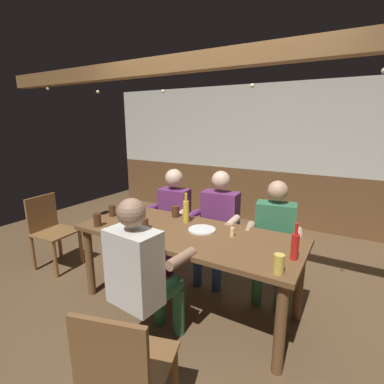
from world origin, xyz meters
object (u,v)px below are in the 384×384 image
object	(u,v)px
condiment_caddy	(129,231)
chair_empty_near_right	(123,373)
bottle_0	(295,246)
pint_glass_4	(97,220)
plate_0	(202,230)
person_0	(172,213)
chair_empty_near_left	(50,229)
pint_glass_5	(279,264)
bottle_1	(186,211)
pint_glass_1	(145,223)
person_3	(142,271)
dining_table	(187,242)
person_1	(218,221)
pint_glass_0	(134,217)
person_2	(274,234)
table_candle	(232,232)
pint_glass_2	(176,211)
pint_glass_3	(112,211)

from	to	relation	value
condiment_caddy	chair_empty_near_right	bearing A→B (deg)	-49.63
chair_empty_near_right	bottle_0	size ratio (longest dim) A/B	3.14
pint_glass_4	plate_0	bearing A→B (deg)	23.90
condiment_caddy	person_0	bearing A→B (deg)	101.33
chair_empty_near_left	pint_glass_5	bearing A→B (deg)	81.65
bottle_1	pint_glass_1	xyz separation A→B (m)	(-0.24, -0.35, -0.07)
person_3	pint_glass_1	world-z (taller)	person_3
dining_table	chair_empty_near_right	bearing A→B (deg)	-73.63
dining_table	bottle_1	world-z (taller)	bottle_1
condiment_caddy	pint_glass_4	size ratio (longest dim) A/B	1.11
plate_0	person_1	bearing A→B (deg)	100.30
bottle_1	person_1	bearing A→B (deg)	71.20
pint_glass_1	pint_glass_5	world-z (taller)	pint_glass_5
condiment_caddy	pint_glass_0	world-z (taller)	pint_glass_0
person_2	chair_empty_near_right	bearing A→B (deg)	71.83
person_3	chair_empty_near_right	size ratio (longest dim) A/B	1.42
person_1	table_candle	distance (m)	0.68
dining_table	bottle_0	distance (m)	0.98
dining_table	person_1	xyz separation A→B (m)	(0.00, 0.65, 0.01)
condiment_caddy	plate_0	xyz separation A→B (m)	(0.53, 0.41, -0.02)
plate_0	pint_glass_0	world-z (taller)	pint_glass_0
bottle_0	pint_glass_2	world-z (taller)	bottle_0
chair_empty_near_left	bottle_1	xyz separation A→B (m)	(1.71, 0.37, 0.41)
dining_table	pint_glass_2	world-z (taller)	pint_glass_2
condiment_caddy	bottle_1	world-z (taller)	bottle_1
dining_table	person_0	xyz separation A→B (m)	(-0.61, 0.64, -0.00)
person_3	chair_empty_near_right	distance (m)	0.71
person_3	table_candle	world-z (taller)	person_3
person_3	pint_glass_4	size ratio (longest dim) A/B	9.89
person_0	pint_glass_4	world-z (taller)	person_0
chair_empty_near_right	pint_glass_3	bearing A→B (deg)	120.30
chair_empty_near_right	pint_glass_2	bearing A→B (deg)	97.79
bottle_1	pint_glass_1	bearing A→B (deg)	-124.86
dining_table	person_3	world-z (taller)	person_3
table_candle	bottle_0	world-z (taller)	bottle_0
dining_table	chair_empty_near_right	distance (m)	1.30
table_candle	dining_table	bearing A→B (deg)	-164.76
person_1	pint_glass_5	world-z (taller)	person_1
dining_table	pint_glass_4	world-z (taller)	pint_glass_4
chair_empty_near_right	bottle_1	world-z (taller)	bottle_1
chair_empty_near_right	chair_empty_near_left	distance (m)	2.46
person_0	person_3	size ratio (longest dim) A/B	0.96
person_3	pint_glass_5	bearing A→B (deg)	24.88
table_candle	bottle_1	size ratio (longest dim) A/B	0.27
pint_glass_4	chair_empty_near_right	bearing A→B (deg)	-37.86
condiment_caddy	pint_glass_1	size ratio (longest dim) A/B	1.37
person_2	plate_0	size ratio (longest dim) A/B	4.64
dining_table	person_2	bearing A→B (deg)	45.45
person_3	pint_glass_5	distance (m)	0.97
pint_glass_0	dining_table	bearing A→B (deg)	8.58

